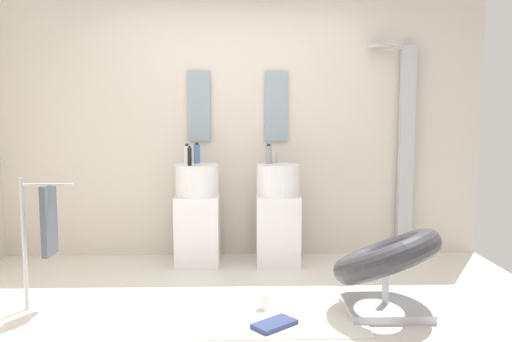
# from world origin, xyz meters

# --- Properties ---
(ground_plane) EXTENTS (4.80, 3.60, 0.04)m
(ground_plane) POSITION_xyz_m (0.00, 0.00, -0.02)
(ground_plane) COLOR silver
(rear_partition) EXTENTS (4.80, 0.10, 2.60)m
(rear_partition) POSITION_xyz_m (0.00, 1.65, 1.30)
(rear_partition) COLOR beige
(rear_partition) RESTS_ON ground_plane
(pedestal_sink_left) EXTENTS (0.40, 0.40, 1.03)m
(pedestal_sink_left) POSITION_xyz_m (-0.37, 1.28, 0.47)
(pedestal_sink_left) COLOR white
(pedestal_sink_left) RESTS_ON ground_plane
(pedestal_sink_right) EXTENTS (0.40, 0.40, 1.03)m
(pedestal_sink_right) POSITION_xyz_m (0.37, 1.28, 0.47)
(pedestal_sink_right) COLOR white
(pedestal_sink_right) RESTS_ON ground_plane
(vanity_mirror_left) EXTENTS (0.22, 0.03, 0.67)m
(vanity_mirror_left) POSITION_xyz_m (-0.37, 1.58, 1.47)
(vanity_mirror_left) COLOR #8C9EA8
(vanity_mirror_right) EXTENTS (0.22, 0.03, 0.67)m
(vanity_mirror_right) POSITION_xyz_m (0.37, 1.58, 1.47)
(vanity_mirror_right) COLOR #8C9EA8
(shower_column) EXTENTS (0.49, 0.24, 2.05)m
(shower_column) POSITION_xyz_m (1.63, 1.53, 1.08)
(shower_column) COLOR #B7BABF
(shower_column) RESTS_ON ground_plane
(lounge_chair) EXTENTS (1.09, 1.09, 0.65)m
(lounge_chair) POSITION_xyz_m (1.05, 0.05, 0.35)
(lounge_chair) COLOR #B7BABF
(lounge_chair) RESTS_ON ground_plane
(towel_rack) EXTENTS (0.37, 0.22, 0.95)m
(towel_rack) POSITION_xyz_m (-1.34, 0.16, 0.63)
(towel_rack) COLOR #B7BABF
(towel_rack) RESTS_ON ground_plane
(area_rug) EXTENTS (1.12, 0.72, 0.01)m
(area_rug) POSITION_xyz_m (0.31, -0.04, 0.01)
(area_rug) COLOR white
(area_rug) RESTS_ON ground_plane
(magazine_navy) EXTENTS (0.32, 0.30, 0.03)m
(magazine_navy) POSITION_xyz_m (0.25, -0.21, 0.03)
(magazine_navy) COLOR navy
(magazine_navy) RESTS_ON area_rug
(coffee_mug) EXTENTS (0.08, 0.08, 0.10)m
(coffee_mug) POSITION_xyz_m (0.19, 0.10, 0.06)
(coffee_mug) COLOR white
(coffee_mug) RESTS_ON area_rug
(soap_bottle_blue) EXTENTS (0.06, 0.06, 0.20)m
(soap_bottle_blue) POSITION_xyz_m (-0.38, 1.40, 1.03)
(soap_bottle_blue) COLOR #4C72B7
(soap_bottle_blue) RESTS_ON pedestal_sink_left
(soap_bottle_grey) EXTENTS (0.06, 0.06, 0.19)m
(soap_bottle_grey) POSITION_xyz_m (0.29, 1.33, 1.02)
(soap_bottle_grey) COLOR #99999E
(soap_bottle_grey) RESTS_ON pedestal_sink_right
(soap_bottle_white) EXTENTS (0.05, 0.05, 0.19)m
(soap_bottle_white) POSITION_xyz_m (-0.47, 1.36, 1.02)
(soap_bottle_white) COLOR white
(soap_bottle_white) RESTS_ON pedestal_sink_left
(soap_bottle_green) EXTENTS (0.05, 0.05, 0.15)m
(soap_bottle_green) POSITION_xyz_m (0.30, 1.39, 1.00)
(soap_bottle_green) COLOR #59996B
(soap_bottle_green) RESTS_ON pedestal_sink_right
(soap_bottle_black) EXTENTS (0.04, 0.04, 0.18)m
(soap_bottle_black) POSITION_xyz_m (-0.43, 1.18, 1.02)
(soap_bottle_black) COLOR black
(soap_bottle_black) RESTS_ON pedestal_sink_left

